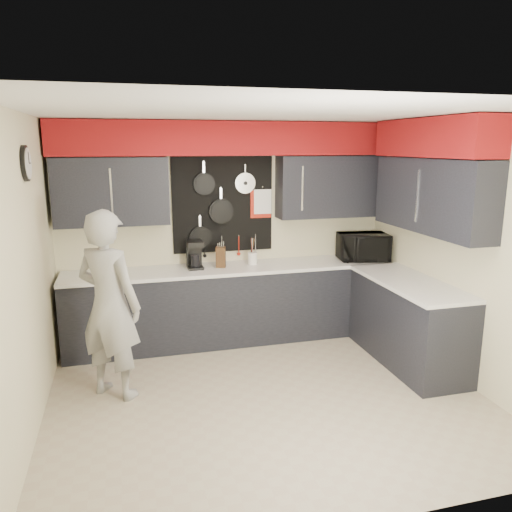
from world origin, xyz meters
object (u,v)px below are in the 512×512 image
object	(u,v)px
microwave	(363,247)
coffee_maker	(195,254)
knife_block	(221,257)
utensil_crock	(252,258)
person	(109,305)

from	to	relation	value
microwave	coffee_maker	bearing A→B (deg)	-174.06
microwave	coffee_maker	xyz separation A→B (m)	(-2.10, 0.11, 0.00)
knife_block	utensil_crock	xyz separation A→B (m)	(0.40, 0.05, -0.05)
microwave	person	size ratio (longest dim) A/B	0.34
microwave	utensil_crock	world-z (taller)	microwave
person	microwave	bearing A→B (deg)	-125.01
person	utensil_crock	bearing A→B (deg)	-109.04
microwave	knife_block	bearing A→B (deg)	-173.52
microwave	coffee_maker	distance (m)	2.10
knife_block	person	world-z (taller)	person
microwave	knife_block	distance (m)	1.79
knife_block	person	distance (m)	1.64
knife_block	coffee_maker	world-z (taller)	coffee_maker
knife_block	person	size ratio (longest dim) A/B	0.14
knife_block	person	xyz separation A→B (m)	(-1.25, -1.05, -0.15)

